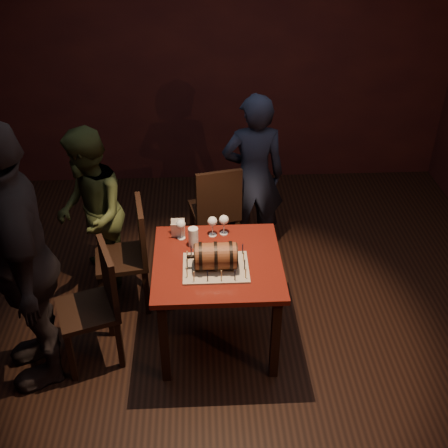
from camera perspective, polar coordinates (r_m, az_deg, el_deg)
The scene contains 16 objects.
room_shell at distance 3.68m, azimuth 0.57°, elevation 5.44°, with size 5.04×5.04×2.80m.
pub_table at distance 4.00m, azimuth -0.66°, elevation -4.99°, with size 0.90×0.90×0.75m.
cake_board at distance 3.86m, azimuth -0.84°, elevation -4.45°, with size 0.45×0.35×0.01m, color gray.
barrel_cake at distance 3.80m, azimuth -0.86°, elevation -3.28°, with size 0.34×0.20×0.20m.
birthday_candles at distance 3.83m, azimuth -0.83°, elevation -3.89°, with size 0.40×0.30×0.09m.
wine_glass_left at distance 4.10m, azimuth -4.43°, elevation -0.11°, with size 0.07×0.07×0.16m.
wine_glass_mid at distance 4.12m, azimuth -1.19°, elevation 0.19°, with size 0.07×0.07×0.16m.
wine_glass_right at distance 4.14m, azimuth -0.02°, elevation 0.35°, with size 0.07×0.07×0.16m.
pint_of_ale at distance 4.04m, azimuth -3.13°, elevation -1.38°, with size 0.07×0.07×0.15m.
menu_card at distance 4.16m, azimuth -4.70°, elevation -0.51°, with size 0.10×0.05×0.13m, color white, non-canonical shape.
chair_back at distance 4.95m, azimuth -0.79°, elevation 1.67°, with size 0.48×0.48×0.93m.
chair_left_rear at distance 4.48m, azimuth -9.47°, elevation -2.64°, with size 0.46×0.46×0.93m.
chair_left_front at distance 4.06m, azimuth -12.75°, elevation -7.53°, with size 0.51×0.51×0.93m.
person_back at distance 4.95m, azimuth 2.99°, elevation 4.81°, with size 0.56×0.37×1.53m, color #181D30.
person_left_rear at distance 4.62m, azimuth -13.37°, elevation 1.01°, with size 0.70×0.54×1.44m, color #323C1E.
person_left_front at distance 3.82m, azimuth -19.96°, elevation -3.44°, with size 1.13×0.47×1.93m, color black.
Camera 1 is at (-0.19, -3.25, 3.13)m, focal length 45.00 mm.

